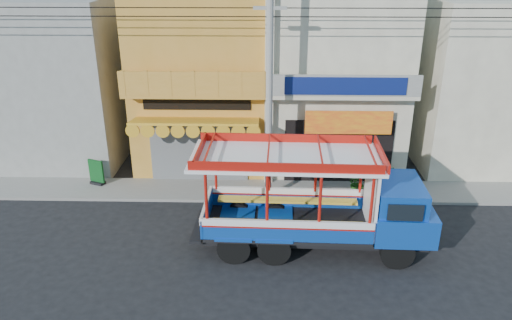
{
  "coord_description": "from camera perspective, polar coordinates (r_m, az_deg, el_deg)",
  "views": [
    {
      "loc": [
        -1.06,
        -14.95,
        9.51
      ],
      "look_at": [
        -1.48,
        2.5,
        2.11
      ],
      "focal_mm": 35.0,
      "sensor_mm": 36.0,
      "label": 1
    }
  ],
  "objects": [
    {
      "name": "utility_pole",
      "position": [
        18.8,
        1.99,
        9.17
      ],
      "size": [
        28.0,
        0.26,
        9.0
      ],
      "color": "gray",
      "rests_on": "ground"
    },
    {
      "name": "potted_plant_c",
      "position": [
        21.95,
        14.36,
        -1.51
      ],
      "size": [
        0.85,
        0.85,
        1.13
      ],
      "primitive_type": "imported",
      "rotation": [
        0.0,
        0.0,
        4.24
      ],
      "color": "#255A19",
      "rests_on": "sidewalk"
    },
    {
      "name": "party_pilaster",
      "position": [
        20.56,
        1.5,
        7.41
      ],
      "size": [
        0.35,
        0.3,
        8.0
      ],
      "primitive_type": "cube",
      "color": "#B3AA93",
      "rests_on": "ground"
    },
    {
      "name": "green_sign",
      "position": [
        22.53,
        -17.75,
        -1.53
      ],
      "size": [
        0.7,
        0.53,
        1.11
      ],
      "color": "black",
      "rests_on": "sidewalk"
    },
    {
      "name": "filler_building_right",
      "position": [
        25.71,
        24.63,
        8.06
      ],
      "size": [
        6.0,
        6.0,
        7.6
      ],
      "primitive_type": "cube",
      "color": "#B3AA93",
      "rests_on": "ground"
    },
    {
      "name": "sidewalk",
      "position": [
        21.21,
        4.1,
        -3.56
      ],
      "size": [
        30.0,
        2.0,
        0.12
      ],
      "primitive_type": "cube",
      "color": "slate",
      "rests_on": "ground"
    },
    {
      "name": "potted_plant_a",
      "position": [
        21.03,
        11.57,
        -2.64
      ],
      "size": [
        1.02,
        0.95,
        0.94
      ],
      "primitive_type": "imported",
      "rotation": [
        0.0,
        0.0,
        0.3
      ],
      "color": "#255A19",
      "rests_on": "sidewalk"
    },
    {
      "name": "filler_building_left",
      "position": [
        25.66,
        -21.71,
        8.49
      ],
      "size": [
        6.0,
        6.0,
        7.6
      ],
      "primitive_type": "cube",
      "color": "gray",
      "rests_on": "ground"
    },
    {
      "name": "songthaew_truck",
      "position": [
        16.79,
        8.58,
        -4.76
      ],
      "size": [
        7.96,
        2.87,
        3.68
      ],
      "color": "black",
      "rests_on": "ground"
    },
    {
      "name": "ground",
      "position": [
        17.75,
        4.65,
        -9.51
      ],
      "size": [
        90.0,
        90.0,
        0.0
      ],
      "primitive_type": "plane",
      "color": "black",
      "rests_on": "ground"
    },
    {
      "name": "potted_plant_b",
      "position": [
        21.76,
        15.16,
        -2.1
      ],
      "size": [
        0.65,
        0.65,
        0.93
      ],
      "primitive_type": "imported",
      "rotation": [
        0.0,
        0.0,
        2.31
      ],
      "color": "#255A19",
      "rests_on": "sidewalk"
    },
    {
      "name": "shophouse_left",
      "position": [
        23.73,
        -5.87,
        9.69
      ],
      "size": [
        6.0,
        7.5,
        8.24
      ],
      "color": "#C1862A",
      "rests_on": "ground"
    },
    {
      "name": "shophouse_right",
      "position": [
        23.75,
        8.86,
        9.54
      ],
      "size": [
        6.0,
        6.75,
        8.24
      ],
      "color": "#B3AA93",
      "rests_on": "ground"
    }
  ]
}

